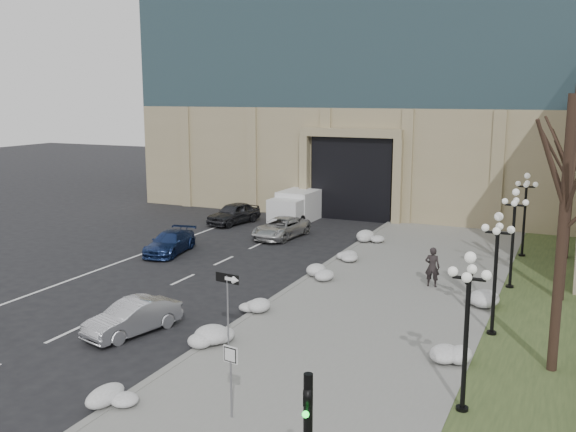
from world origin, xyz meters
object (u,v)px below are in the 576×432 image
at_px(car_c, 170,243).
at_px(one_way_sign, 231,288).
at_px(car_d, 281,228).
at_px(lamppost_c, 514,225).
at_px(lamppost_b, 496,257).
at_px(car_b, 133,317).
at_px(box_truck, 302,205).
at_px(lamppost_d, 525,203).
at_px(lamppost_a, 467,311).
at_px(car_e, 234,213).
at_px(pedestrian, 432,267).
at_px(keep_sign, 231,367).

distance_m(car_c, one_way_sign, 14.99).
xyz_separation_m(car_d, lamppost_c, (14.37, -5.49, 2.43)).
bearing_deg(car_c, lamppost_b, -26.81).
relative_size(car_b, box_truck, 0.57).
bearing_deg(lamppost_d, lamppost_a, -90.00).
xyz_separation_m(car_c, one_way_sign, (10.17, -10.87, 1.67)).
relative_size(car_b, car_d, 0.84).
relative_size(car_e, lamppost_c, 0.92).
bearing_deg(pedestrian, car_d, -34.20).
height_order(car_e, box_truck, box_truck).
bearing_deg(car_b, car_c, 133.05).
bearing_deg(lamppost_d, car_b, -124.24).
relative_size(lamppost_b, lamppost_d, 1.00).
distance_m(car_d, lamppost_a, 23.54).
distance_m(car_e, box_truck, 5.17).
bearing_deg(lamppost_c, car_c, -177.52).
bearing_deg(car_c, box_truck, 68.02).
bearing_deg(lamppost_d, car_c, -158.41).
bearing_deg(keep_sign, car_c, 138.46).
distance_m(box_truck, lamppost_c, 19.76).
height_order(box_truck, lamppost_b, lamppost_b).
height_order(lamppost_a, lamppost_c, same).
bearing_deg(lamppost_a, one_way_sign, 170.88).
bearing_deg(car_d, one_way_sign, -64.69).
relative_size(car_e, pedestrian, 2.32).
height_order(pedestrian, one_way_sign, one_way_sign).
relative_size(car_c, car_d, 0.94).
height_order(car_b, car_e, car_e).
distance_m(car_d, one_way_sign, 18.29).
xyz_separation_m(car_e, lamppost_a, (19.30, -21.19, 2.33)).
bearing_deg(car_e, lamppost_c, -11.50).
height_order(car_e, pedestrian, pedestrian).
xyz_separation_m(car_b, car_c, (-5.96, 11.04, -0.01)).
distance_m(car_d, car_e, 5.63).
bearing_deg(lamppost_d, box_truck, 161.10).
distance_m(car_c, car_e, 9.03).
relative_size(car_d, car_e, 1.06).
relative_size(box_truck, one_way_sign, 2.44).
bearing_deg(one_way_sign, lamppost_b, 40.11).
relative_size(car_d, box_truck, 0.68).
relative_size(pedestrian, lamppost_d, 0.40).
xyz_separation_m(keep_sign, lamppost_b, (5.78, 9.62, 1.45)).
xyz_separation_m(car_d, pedestrian, (11.03, -6.92, 0.42)).
bearing_deg(lamppost_a, car_b, 174.69).
bearing_deg(car_d, lamppost_a, -46.40).
bearing_deg(car_e, lamppost_d, 6.49).
distance_m(one_way_sign, lamppost_b, 9.78).
height_order(car_d, pedestrian, pedestrian).
distance_m(car_e, lamppost_b, 24.37).
xyz_separation_m(car_e, lamppost_d, (19.30, -1.69, 2.33)).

